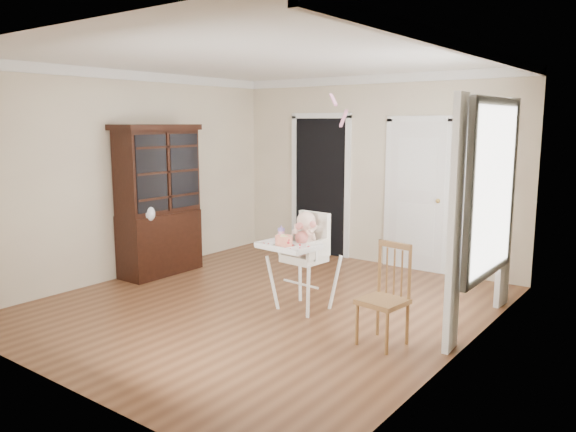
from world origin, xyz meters
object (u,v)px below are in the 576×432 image
Objects in this scene: cake at (284,241)px; sippy_cup at (281,234)px; high_chair at (304,250)px; dining_chair at (385,298)px; china_cabinet at (159,200)px.

sippy_cup is at bearing 134.20° from cake.
sippy_cup is at bearing -147.94° from high_chair.
dining_chair reaches higher than cake.
sippy_cup is 1.46m from dining_chair.
china_cabinet is 2.13× the size of dining_chair.
high_chair is 0.30m from sippy_cup.
china_cabinet is (-2.37, 0.34, 0.20)m from cake.
china_cabinet is (-2.20, 0.17, 0.17)m from sippy_cup.
high_chair is at bearing 78.68° from cake.
high_chair is 0.54× the size of china_cabinet.
cake is (-0.06, -0.28, 0.14)m from high_chair.
high_chair reaches higher than sippy_cup.
high_chair is at bearing 170.58° from dining_chair.
cake is at bearing -8.14° from china_cabinet.
high_chair is 0.32m from cake.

